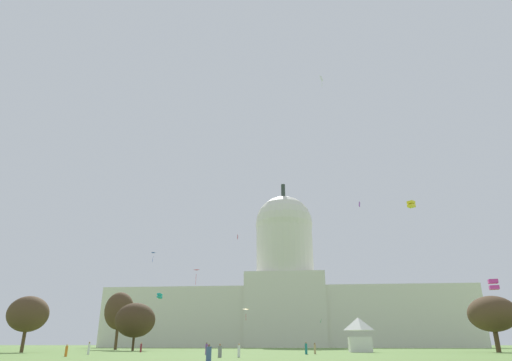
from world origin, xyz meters
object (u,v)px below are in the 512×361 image
object	(u,v)px
tree_west_near	(119,311)
kite_gold_low	(247,311)
tree_east_near	(492,314)
tree_west_mid	(28,314)
tree_west_far	(135,320)
person_teal_edge_east	(306,349)
person_denim_near_tree_east	(209,354)
kite_blue_mid	(152,255)
person_white_front_left	(89,348)
person_orange_back_right	(66,351)
kite_yellow_mid	(411,204)
event_tent	(359,334)
kite_violet_mid	(359,204)
kite_red_mid	(197,273)
kite_green_low	(321,321)
capitol_building	(286,298)
kite_turquoise_low	(160,296)
person_maroon_edge_west	(141,348)
person_white_lawn_far_left	(239,351)
person_tan_near_tent	(315,349)
person_grey_deep_crowd	(220,351)
kite_pink_mid	(238,237)
kite_magenta_low	(494,284)
kite_white_high	(321,79)
person_purple_mid_left	(207,349)

from	to	relation	value
tree_west_near	kite_gold_low	distance (m)	37.13
tree_east_near	tree_west_mid	distance (m)	87.52
tree_west_far	person_teal_edge_east	distance (m)	49.10
person_denim_near_tree_east	kite_blue_mid	xyz separation A→B (m)	(-35.29, 85.07, 25.68)
person_white_front_left	person_orange_back_right	bearing A→B (deg)	-124.25
tree_west_near	kite_yellow_mid	xyz separation A→B (m)	(67.14, -48.14, 13.02)
event_tent	kite_violet_mid	bearing A→B (deg)	-91.77
kite_red_mid	tree_west_mid	bearing A→B (deg)	66.84
tree_west_far	kite_green_low	bearing A→B (deg)	43.41
tree_west_far	tree_west_mid	world-z (taller)	tree_west_far
capitol_building	kite_turquoise_low	world-z (taller)	capitol_building
person_maroon_edge_west	kite_yellow_mid	bearing A→B (deg)	-2.22
event_tent	person_white_lawn_far_left	world-z (taller)	event_tent
person_white_front_left	tree_east_near	bearing A→B (deg)	-26.47
person_orange_back_right	person_tan_near_tent	xyz separation A→B (m)	(31.36, 17.92, 0.09)
tree_west_mid	person_grey_deep_crowd	distance (m)	48.51
event_tent	person_grey_deep_crowd	bearing A→B (deg)	-120.69
person_orange_back_right	kite_pink_mid	xyz separation A→B (m)	(10.77, 74.87, 31.65)
tree_east_near	kite_magenta_low	world-z (taller)	tree_east_near
person_teal_edge_east	kite_magenta_low	distance (m)	27.91
person_grey_deep_crowd	kite_magenta_low	size ratio (longest dim) A/B	1.23
person_tan_near_tent	kite_yellow_mid	xyz separation A→B (m)	(16.48, -3.88, 22.01)
tree_west_mid	kite_magenta_low	world-z (taller)	tree_west_mid
person_grey_deep_crowd	person_white_lawn_far_left	bearing A→B (deg)	-159.66
person_tan_near_tent	person_white_front_left	size ratio (longest dim) A/B	0.92
kite_blue_mid	tree_west_far	bearing A→B (deg)	54.74
capitol_building	person_white_lawn_far_left	distance (m)	131.33
kite_violet_mid	kite_white_high	xyz separation A→B (m)	(-4.19, 10.39, 31.42)
person_white_lawn_far_left	person_purple_mid_left	distance (m)	13.96
person_white_lawn_far_left	person_teal_edge_east	distance (m)	17.55
kite_yellow_mid	kite_violet_mid	distance (m)	8.22
kite_white_high	person_maroon_edge_west	bearing A→B (deg)	3.70
person_orange_back_right	kite_blue_mid	size ratio (longest dim) A/B	0.61
person_white_lawn_far_left	person_teal_edge_east	size ratio (longest dim) A/B	0.88
tree_east_near	kite_yellow_mid	world-z (taller)	kite_yellow_mid
person_orange_back_right	kite_green_low	size ratio (longest dim) A/B	1.40
tree_west_near	kite_blue_mid	distance (m)	19.13
tree_west_near	person_grey_deep_crowd	xyz separation A→B (m)	(38.92, -63.21, -9.08)
tree_west_near	kite_turquoise_low	world-z (taller)	tree_west_near
event_tent	person_denim_near_tree_east	distance (m)	52.13
person_maroon_edge_west	person_white_lawn_far_left	bearing A→B (deg)	-37.49
kite_yellow_mid	kite_gold_low	bearing A→B (deg)	160.20
tree_west_far	tree_west_near	size ratio (longest dim) A/B	0.85
tree_west_near	person_tan_near_tent	world-z (taller)	tree_west_near
tree_west_far	kite_pink_mid	size ratio (longest dim) A/B	8.38
tree_west_near	kite_yellow_mid	distance (m)	83.63
tree_west_mid	person_orange_back_right	world-z (taller)	tree_west_mid
tree_east_near	kite_magenta_low	xyz separation A→B (m)	(-12.38, -32.99, 1.57)
event_tent	person_white_front_left	xyz separation A→B (m)	(-42.52, -22.73, -2.34)
person_denim_near_tree_east	kite_yellow_mid	world-z (taller)	kite_yellow_mid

